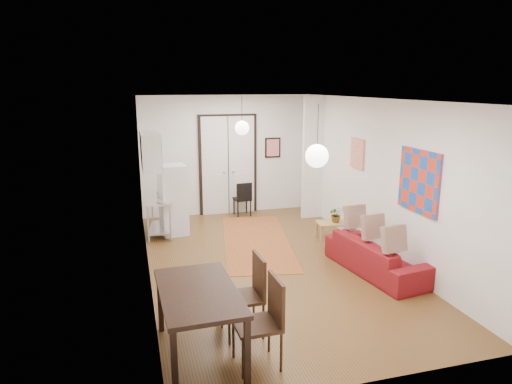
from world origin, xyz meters
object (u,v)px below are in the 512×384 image
object	(u,v)px
coffee_table	(336,224)
fridge	(173,200)
kitchen_counter	(161,212)
dining_table	(198,297)
black_side_chair	(241,195)
sofa	(377,256)
dining_chair_near	(240,286)
dining_chair_far	(254,312)

from	to	relation	value
coffee_table	fridge	world-z (taller)	fridge
kitchen_counter	dining_table	distance (m)	4.70
dining_table	black_side_chair	bearing A→B (deg)	71.57
fridge	black_side_chair	world-z (taller)	fridge
kitchen_counter	sofa	bearing A→B (deg)	-33.85
kitchen_counter	dining_chair_near	size ratio (longest dim) A/B	1.05
kitchen_counter	dining_chair_near	xyz separation A→B (m)	(0.71, -4.23, 0.12)
dining_chair_far	kitchen_counter	bearing A→B (deg)	-173.49
kitchen_counter	dining_table	world-z (taller)	dining_table
kitchen_counter	black_side_chair	size ratio (longest dim) A/B	1.30
fridge	dining_chair_far	distance (m)	4.93
sofa	dining_chair_far	bearing A→B (deg)	117.27
dining_table	dining_chair_near	bearing A→B (deg)	37.25
sofa	fridge	distance (m)	4.36
sofa	kitchen_counter	xyz separation A→B (m)	(-3.39, 3.04, 0.19)
sofa	coffee_table	size ratio (longest dim) A/B	2.45
fridge	kitchen_counter	bearing A→B (deg)	166.41
coffee_table	dining_table	world-z (taller)	dining_table
dining_chair_near	fridge	bearing A→B (deg)	-175.75
dining_chair_near	black_side_chair	world-z (taller)	dining_chair_near
dining_chair_far	black_side_chair	xyz separation A→B (m)	(1.31, 5.98, -0.12)
dining_table	fridge	bearing A→B (deg)	88.01
coffee_table	dining_chair_far	distance (m)	4.66
dining_chair_near	kitchen_counter	bearing A→B (deg)	-172.16
dining_chair_far	black_side_chair	world-z (taller)	dining_chair_far
sofa	dining_chair_near	distance (m)	2.95
coffee_table	dining_chair_far	size ratio (longest dim) A/B	0.79
kitchen_counter	dining_chair_far	xyz separation A→B (m)	(0.71, -4.93, 0.12)
kitchen_counter	fridge	world-z (taller)	fridge
coffee_table	dining_chair_near	world-z (taller)	dining_chair_near
dining_chair_far	black_side_chair	distance (m)	6.13
fridge	dining_chair_near	size ratio (longest dim) A/B	1.44
kitchen_counter	dining_table	bearing A→B (deg)	-80.65
kitchen_counter	fridge	xyz separation A→B (m)	(0.27, -0.03, 0.26)
dining_table	dining_chair_far	size ratio (longest dim) A/B	1.48
sofa	black_side_chair	bearing A→B (deg)	10.50
fridge	dining_table	world-z (taller)	fridge
kitchen_counter	dining_chair_far	distance (m)	4.99
sofa	dining_table	size ratio (longest dim) A/B	1.31
coffee_table	kitchen_counter	size ratio (longest dim) A/B	0.76
sofa	dining_chair_near	world-z (taller)	dining_chair_near
dining_chair_far	black_side_chair	size ratio (longest dim) A/B	1.24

